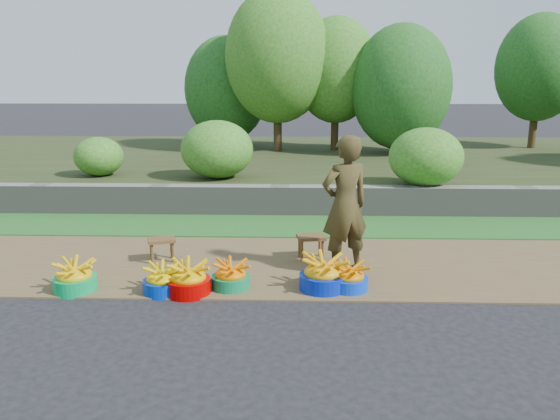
{
  "coord_description": "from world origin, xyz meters",
  "views": [
    {
      "loc": [
        0.31,
        -5.69,
        2.38
      ],
      "look_at": [
        0.09,
        1.3,
        0.75
      ],
      "focal_mm": 35.0,
      "sensor_mm": 36.0,
      "label": 1
    }
  ],
  "objects_px": {
    "basin_f": "(348,278)",
    "stool_right": "(311,240)",
    "basin_b": "(162,281)",
    "stool_left": "(162,243)",
    "basin_e": "(323,275)",
    "vendor_woman": "(345,205)",
    "basin_a": "(75,278)",
    "basin_d": "(231,277)",
    "basin_c": "(188,280)"
  },
  "relations": [
    {
      "from": "basin_f",
      "to": "stool_right",
      "type": "relative_size",
      "value": 1.11
    },
    {
      "from": "stool_left",
      "to": "basin_d",
      "type": "bearing_deg",
      "value": -42.27
    },
    {
      "from": "basin_b",
      "to": "vendor_woman",
      "type": "bearing_deg",
      "value": 18.92
    },
    {
      "from": "basin_f",
      "to": "stool_right",
      "type": "height_order",
      "value": "stool_right"
    },
    {
      "from": "basin_b",
      "to": "basin_e",
      "type": "bearing_deg",
      "value": 4.56
    },
    {
      "from": "basin_e",
      "to": "stool_right",
      "type": "height_order",
      "value": "basin_e"
    },
    {
      "from": "basin_e",
      "to": "stool_left",
      "type": "relative_size",
      "value": 1.31
    },
    {
      "from": "basin_c",
      "to": "basin_d",
      "type": "height_order",
      "value": "basin_c"
    },
    {
      "from": "basin_b",
      "to": "stool_right",
      "type": "relative_size",
      "value": 1.1
    },
    {
      "from": "basin_b",
      "to": "basin_f",
      "type": "relative_size",
      "value": 0.99
    },
    {
      "from": "basin_b",
      "to": "stool_left",
      "type": "relative_size",
      "value": 1.07
    },
    {
      "from": "basin_f",
      "to": "vendor_woman",
      "type": "xyz_separation_m",
      "value": [
        -0.01,
        0.59,
        0.74
      ]
    },
    {
      "from": "basin_b",
      "to": "basin_f",
      "type": "bearing_deg",
      "value": 3.92
    },
    {
      "from": "basin_d",
      "to": "basin_e",
      "type": "height_order",
      "value": "basin_e"
    },
    {
      "from": "basin_c",
      "to": "vendor_woman",
      "type": "distance_m",
      "value": 2.12
    },
    {
      "from": "vendor_woman",
      "to": "basin_c",
      "type": "bearing_deg",
      "value": -2.61
    },
    {
      "from": "basin_e",
      "to": "basin_f",
      "type": "bearing_deg",
      "value": -0.09
    },
    {
      "from": "basin_d",
      "to": "basin_f",
      "type": "xyz_separation_m",
      "value": [
        1.39,
        -0.01,
        0.0
      ]
    },
    {
      "from": "basin_d",
      "to": "basin_f",
      "type": "height_order",
      "value": "basin_f"
    },
    {
      "from": "vendor_woman",
      "to": "basin_a",
      "type": "bearing_deg",
      "value": -12.17
    },
    {
      "from": "basin_e",
      "to": "stool_right",
      "type": "xyz_separation_m",
      "value": [
        -0.11,
        1.13,
        0.1
      ]
    },
    {
      "from": "stool_right",
      "to": "basin_f",
      "type": "bearing_deg",
      "value": -69.94
    },
    {
      "from": "stool_left",
      "to": "vendor_woman",
      "type": "relative_size",
      "value": 0.24
    },
    {
      "from": "basin_d",
      "to": "basin_f",
      "type": "bearing_deg",
      "value": -0.54
    },
    {
      "from": "basin_d",
      "to": "vendor_woman",
      "type": "distance_m",
      "value": 1.67
    },
    {
      "from": "basin_b",
      "to": "stool_left",
      "type": "bearing_deg",
      "value": 103.95
    },
    {
      "from": "basin_c",
      "to": "stool_right",
      "type": "relative_size",
      "value": 1.24
    },
    {
      "from": "basin_b",
      "to": "basin_d",
      "type": "relative_size",
      "value": 1.0
    },
    {
      "from": "basin_a",
      "to": "basin_f",
      "type": "relative_size",
      "value": 1.09
    },
    {
      "from": "vendor_woman",
      "to": "basin_b",
      "type": "bearing_deg",
      "value": -5.9
    },
    {
      "from": "basin_e",
      "to": "basin_f",
      "type": "relative_size",
      "value": 1.22
    },
    {
      "from": "basin_c",
      "to": "stool_left",
      "type": "bearing_deg",
      "value": 117.23
    },
    {
      "from": "basin_a",
      "to": "stool_right",
      "type": "relative_size",
      "value": 1.2
    },
    {
      "from": "basin_d",
      "to": "stool_left",
      "type": "height_order",
      "value": "basin_d"
    },
    {
      "from": "basin_b",
      "to": "vendor_woman",
      "type": "xyz_separation_m",
      "value": [
        2.15,
        0.74,
        0.74
      ]
    },
    {
      "from": "basin_a",
      "to": "stool_left",
      "type": "distance_m",
      "value": 1.33
    },
    {
      "from": "basin_a",
      "to": "basin_f",
      "type": "height_order",
      "value": "basin_a"
    },
    {
      "from": "basin_e",
      "to": "vendor_woman",
      "type": "bearing_deg",
      "value": 64.05
    },
    {
      "from": "basin_a",
      "to": "basin_f",
      "type": "xyz_separation_m",
      "value": [
        3.19,
        0.13,
        -0.01
      ]
    },
    {
      "from": "basin_e",
      "to": "stool_right",
      "type": "relative_size",
      "value": 1.35
    },
    {
      "from": "basin_b",
      "to": "basin_e",
      "type": "relative_size",
      "value": 0.81
    },
    {
      "from": "basin_d",
      "to": "basin_b",
      "type": "bearing_deg",
      "value": -168.24
    },
    {
      "from": "stool_right",
      "to": "vendor_woman",
      "type": "height_order",
      "value": "vendor_woman"
    },
    {
      "from": "basin_a",
      "to": "stool_right",
      "type": "bearing_deg",
      "value": 24.28
    },
    {
      "from": "basin_b",
      "to": "basin_e",
      "type": "distance_m",
      "value": 1.87
    },
    {
      "from": "basin_c",
      "to": "basin_f",
      "type": "xyz_separation_m",
      "value": [
        1.85,
        0.16,
        -0.02
      ]
    },
    {
      "from": "basin_a",
      "to": "vendor_woman",
      "type": "distance_m",
      "value": 3.34
    },
    {
      "from": "basin_e",
      "to": "vendor_woman",
      "type": "relative_size",
      "value": 0.32
    },
    {
      "from": "basin_c",
      "to": "vendor_woman",
      "type": "bearing_deg",
      "value": 22.2
    },
    {
      "from": "vendor_woman",
      "to": "basin_f",
      "type": "bearing_deg",
      "value": 66.33
    }
  ]
}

